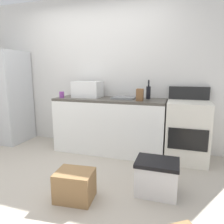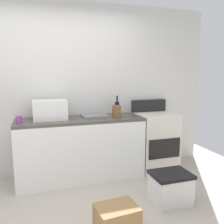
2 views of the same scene
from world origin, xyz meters
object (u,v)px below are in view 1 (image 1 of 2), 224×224
(stove_oven, at_px, (187,130))
(microwave, at_px, (88,89))
(refrigerator, at_px, (7,97))
(cardboard_box_large, at_px, (75,185))
(storage_bin, at_px, (157,177))
(coffee_mug, at_px, (62,95))
(wine_bottle, at_px, (148,92))
(knife_block, at_px, (140,95))

(stove_oven, bearing_deg, microwave, 178.38)
(refrigerator, xyz_separation_m, stove_oven, (3.27, 0.06, -0.39))
(cardboard_box_large, distance_m, storage_bin, 0.89)
(refrigerator, relative_size, coffee_mug, 17.04)
(coffee_mug, height_order, cardboard_box_large, coffee_mug)
(refrigerator, bearing_deg, wine_bottle, 3.85)
(refrigerator, xyz_separation_m, wine_bottle, (2.66, 0.18, 0.16))
(coffee_mug, relative_size, cardboard_box_large, 0.26)
(wine_bottle, distance_m, knife_block, 0.27)
(coffee_mug, bearing_deg, storage_bin, -28.18)
(stove_oven, bearing_deg, storage_bin, -107.74)
(refrigerator, height_order, cardboard_box_large, refrigerator)
(microwave, relative_size, knife_block, 2.56)
(stove_oven, distance_m, cardboard_box_large, 1.85)
(microwave, relative_size, wine_bottle, 1.53)
(stove_oven, distance_m, knife_block, 0.89)
(wine_bottle, xyz_separation_m, cardboard_box_large, (-0.53, -1.54, -0.85))
(wine_bottle, height_order, storage_bin, wine_bottle)
(cardboard_box_large, bearing_deg, microwave, 108.61)
(cardboard_box_large, bearing_deg, wine_bottle, 71.12)
(stove_oven, bearing_deg, wine_bottle, 168.57)
(stove_oven, distance_m, storage_bin, 1.13)
(knife_block, relative_size, storage_bin, 0.39)
(microwave, relative_size, coffee_mug, 4.60)
(microwave, xyz_separation_m, wine_bottle, (1.02, 0.08, -0.03))
(refrigerator, bearing_deg, coffee_mug, -3.46)
(knife_block, xyz_separation_m, storage_bin, (0.37, -0.91, -0.80))
(knife_block, bearing_deg, coffee_mug, -179.88)
(coffee_mug, distance_m, cardboard_box_large, 1.76)
(refrigerator, xyz_separation_m, microwave, (1.64, 0.10, 0.18))
(microwave, height_order, knife_block, microwave)
(refrigerator, relative_size, wine_bottle, 5.68)
(wine_bottle, relative_size, storage_bin, 0.65)
(storage_bin, bearing_deg, knife_block, 112.08)
(wine_bottle, bearing_deg, stove_oven, -11.43)
(storage_bin, bearing_deg, stove_oven, 72.26)
(refrigerator, bearing_deg, cardboard_box_large, -32.61)
(stove_oven, height_order, cardboard_box_large, stove_oven)
(refrigerator, height_order, knife_block, refrigerator)
(refrigerator, relative_size, cardboard_box_large, 4.43)
(refrigerator, xyz_separation_m, coffee_mug, (1.24, -0.07, 0.10))
(wine_bottle, distance_m, cardboard_box_large, 1.84)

